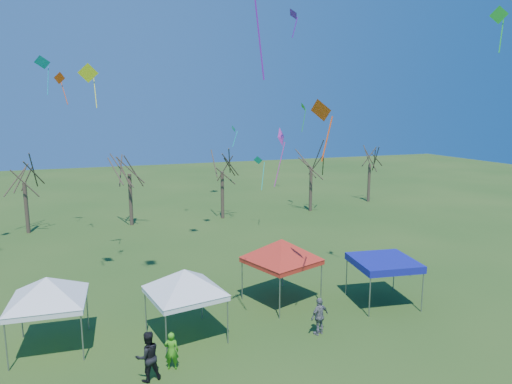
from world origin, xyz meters
The scene contains 23 objects.
ground centered at (0.00, 0.00, 0.00)m, with size 140.00×140.00×0.00m, color #264C18.
tree_1 centered at (-10.77, 24.65, 5.79)m, with size 3.42×3.42×7.54m.
tree_2 centered at (-2.37, 24.38, 6.29)m, with size 3.71×3.71×8.18m.
tree_3 centered at (6.03, 24.04, 6.08)m, with size 3.59×3.59×7.91m.
tree_4 centered at (15.36, 24.00, 6.06)m, with size 3.58×3.58×7.89m.
tree_5 centered at (23.72, 26.07, 5.73)m, with size 3.39×3.39×7.46m.
tent_white_west centered at (-7.73, 3.39, 3.03)m, with size 4.24×4.24×3.75m.
tent_white_mid centered at (-2.07, 2.29, 3.03)m, with size 4.20×4.20×3.76m.
tent_red centered at (3.58, 4.48, 3.24)m, with size 4.30×4.30×4.01m.
tent_blue centered at (8.55, 2.39, 2.24)m, with size 3.52×3.52×2.44m.
person_grey centered at (3.74, 0.47, 0.88)m, with size 1.04×0.43×1.77m, color slate.
person_green centered at (-3.13, -0.01, 0.78)m, with size 0.57×0.37×1.56m, color #3FA41A.
person_dark centered at (-4.11, -0.47, 0.98)m, with size 0.95×0.74×1.96m, color black.
kite_19 centered at (6.14, 20.61, 8.55)m, with size 0.51×0.72×1.88m.
kite_2 centered at (-8.49, 22.14, 13.72)m, with size 1.42×1.16×2.99m.
kite_13 centered at (-7.28, 19.53, 12.40)m, with size 0.92×0.84×2.33m.
kite_25 centered at (3.93, 4.12, 14.68)m, with size 0.47×0.66×1.41m.
kite_11 centered at (-5.41, 13.57, 12.39)m, with size 1.25×0.73×2.71m.
kite_22 centered at (7.87, 19.27, 5.89)m, with size 1.11×1.08×2.90m.
kite_27 centered at (3.31, -0.02, 10.15)m, with size 0.95×1.18×2.55m.
kite_9 centered at (11.21, -1.14, 14.16)m, with size 0.55×0.74×2.00m.
kite_12 centered at (14.40, 24.06, 10.45)m, with size 0.63×0.99×2.91m.
kite_17 centered at (4.44, 6.59, 8.65)m, with size 0.94×0.97×3.33m.
Camera 1 is at (-5.82, -16.80, 10.18)m, focal length 32.00 mm.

